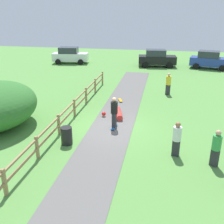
# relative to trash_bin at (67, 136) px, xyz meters

# --- Properties ---
(ground_plane) EXTENTS (60.00, 60.00, 0.00)m
(ground_plane) POSITION_rel_trash_bin_xyz_m (1.80, 2.30, -0.45)
(ground_plane) COLOR #568E42
(asphalt_path) EXTENTS (2.40, 28.00, 0.02)m
(asphalt_path) POSITION_rel_trash_bin_xyz_m (1.80, 2.30, -0.44)
(asphalt_path) COLOR #605E5B
(asphalt_path) RESTS_ON ground_plane
(wooden_fence) EXTENTS (0.12, 18.12, 1.10)m
(wooden_fence) POSITION_rel_trash_bin_xyz_m (-0.80, 2.30, 0.22)
(wooden_fence) COLOR #997A51
(wooden_fence) RESTS_ON ground_plane
(trash_bin) EXTENTS (0.56, 0.56, 0.90)m
(trash_bin) POSITION_rel_trash_bin_xyz_m (0.00, 0.00, 0.00)
(trash_bin) COLOR black
(trash_bin) RESTS_ON ground_plane
(skater_riding) EXTENTS (0.41, 0.82, 1.80)m
(skater_riding) POSITION_rel_trash_bin_xyz_m (1.96, 2.26, 0.58)
(skater_riding) COLOR #265999
(skater_riding) RESTS_ON asphalt_path
(skater_fallen) EXTENTS (1.40, 1.65, 0.36)m
(skater_fallen) POSITION_rel_trash_bin_xyz_m (1.84, 4.01, -0.25)
(skater_fallen) COLOR red
(skater_fallen) RESTS_ON asphalt_path
(skateboard_loose) EXTENTS (0.45, 0.82, 0.08)m
(skateboard_loose) POSITION_rel_trash_bin_xyz_m (1.54, 6.92, -0.36)
(skateboard_loose) COLOR #BF8C19
(skateboard_loose) RESTS_ON asphalt_path
(bystander_white) EXTENTS (0.47, 0.47, 1.67)m
(bystander_white) POSITION_rel_trash_bin_xyz_m (5.26, -0.12, 0.47)
(bystander_white) COLOR #2D2D33
(bystander_white) RESTS_ON ground_plane
(bystander_yellow) EXTENTS (0.54, 0.54, 1.70)m
(bystander_yellow) POSITION_rel_trash_bin_xyz_m (4.89, 9.21, 0.48)
(bystander_yellow) COLOR #2D2D33
(bystander_yellow) RESTS_ON ground_plane
(bystander_green) EXTENTS (0.54, 0.54, 1.67)m
(bystander_green) POSITION_rel_trash_bin_xyz_m (6.85, -0.65, 0.47)
(bystander_green) COLOR #2D2D33
(bystander_green) RESTS_ON ground_plane
(parked_car_black) EXTENTS (4.36, 2.35, 1.92)m
(parked_car_black) POSITION_rel_trash_bin_xyz_m (3.60, 19.79, 0.51)
(parked_car_black) COLOR black
(parked_car_black) RESTS_ON ground_plane
(parked_car_white) EXTENTS (4.41, 2.47, 1.92)m
(parked_car_white) POSITION_rel_trash_bin_xyz_m (-6.79, 19.79, 0.51)
(parked_car_white) COLOR silver
(parked_car_white) RESTS_ON ground_plane
(parked_car_blue) EXTENTS (4.47, 2.66, 1.92)m
(parked_car_blue) POSITION_rel_trash_bin_xyz_m (9.37, 19.81, 0.51)
(parked_car_blue) COLOR #283D99
(parked_car_blue) RESTS_ON ground_plane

